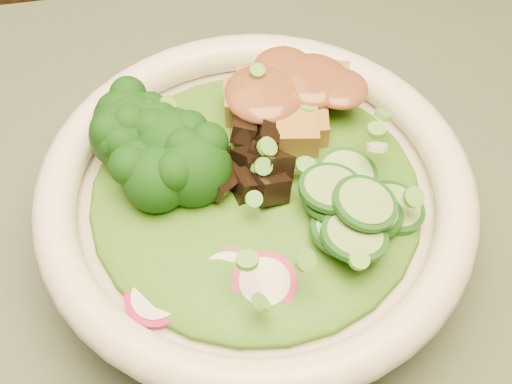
{
  "coord_description": "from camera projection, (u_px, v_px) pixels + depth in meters",
  "views": [
    {
      "loc": [
        0.01,
        -0.17,
        1.19
      ],
      "look_at": [
        0.06,
        0.1,
        0.81
      ],
      "focal_mm": 50.0,
      "sensor_mm": 36.0,
      "label": 1
    }
  ],
  "objects": [
    {
      "name": "cucumber_slices",
      "position": [
        363.0,
        206.0,
        0.44
      ],
      "size": [
        0.1,
        0.1,
        0.04
      ],
      "primitive_type": null,
      "rotation": [
        0.0,
        0.0,
        -0.35
      ],
      "color": "#8FC16B",
      "rests_on": "salad_bowl"
    },
    {
      "name": "peanut_sauce",
      "position": [
        286.0,
        91.0,
        0.48
      ],
      "size": [
        0.07,
        0.06,
        0.02
      ],
      "primitive_type": "ellipsoid",
      "color": "brown",
      "rests_on": "tofu_cubes"
    },
    {
      "name": "scallion_garnish",
      "position": [
        256.0,
        167.0,
        0.44
      ],
      "size": [
        0.2,
        0.2,
        0.03
      ],
      "primitive_type": null,
      "color": "#58AA3C",
      "rests_on": "salad_bowl"
    },
    {
      "name": "lettuce_bed",
      "position": [
        256.0,
        191.0,
        0.46
      ],
      "size": [
        0.22,
        0.22,
        0.03
      ],
      "primitive_type": "ellipsoid",
      "color": "#1E5C13",
      "rests_on": "salad_bowl"
    },
    {
      "name": "radish_slices",
      "position": [
        228.0,
        281.0,
        0.42
      ],
      "size": [
        0.12,
        0.08,
        0.02
      ],
      "primitive_type": null,
      "rotation": [
        0.0,
        0.0,
        -0.35
      ],
      "color": "#A00C46",
      "rests_on": "salad_bowl"
    },
    {
      "name": "mushroom_heap",
      "position": [
        262.0,
        162.0,
        0.46
      ],
      "size": [
        0.1,
        0.1,
        0.04
      ],
      "primitive_type": null,
      "rotation": [
        0.0,
        0.0,
        -0.35
      ],
      "color": "black",
      "rests_on": "salad_bowl"
    },
    {
      "name": "broccoli_florets",
      "position": [
        156.0,
        155.0,
        0.46
      ],
      "size": [
        0.11,
        0.1,
        0.05
      ],
      "primitive_type": null,
      "rotation": [
        0.0,
        0.0,
        -0.35
      ],
      "color": "black",
      "rests_on": "salad_bowl"
    },
    {
      "name": "tofu_cubes",
      "position": [
        286.0,
        105.0,
        0.49
      ],
      "size": [
        0.11,
        0.09,
        0.04
      ],
      "primitive_type": null,
      "rotation": [
        0.0,
        0.0,
        -0.35
      ],
      "color": "#A47636",
      "rests_on": "salad_bowl"
    },
    {
      "name": "salad_bowl",
      "position": [
        256.0,
        210.0,
        0.48
      ],
      "size": [
        0.29,
        0.29,
        0.08
      ],
      "rotation": [
        0.0,
        0.0,
        -0.35
      ],
      "color": "white",
      "rests_on": "dining_table"
    }
  ]
}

